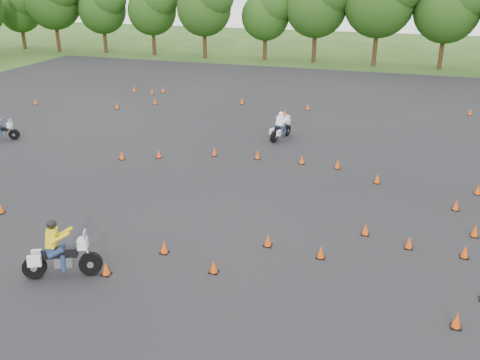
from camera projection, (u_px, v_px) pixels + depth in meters
name	position (u px, v px, depth m)	size (l,w,h in m)	color
ground	(207.00, 251.00, 19.16)	(140.00, 140.00, 0.00)	#2D5119
asphalt_pad	(253.00, 189.00, 24.47)	(62.00, 62.00, 0.00)	black
treeline	(366.00, 23.00, 48.13)	(87.02, 32.02, 10.78)	#1F4012
traffic_cones	(254.00, 185.00, 24.25)	(36.47, 33.01, 0.45)	#DC4709
rider_grey	(0.00, 126.00, 31.03)	(2.08, 0.64, 1.61)	#46494F
rider_yellow	(60.00, 250.00, 17.19)	(2.55, 0.78, 1.97)	yellow
rider_white	(281.00, 125.00, 31.14)	(2.19, 0.67, 1.69)	white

